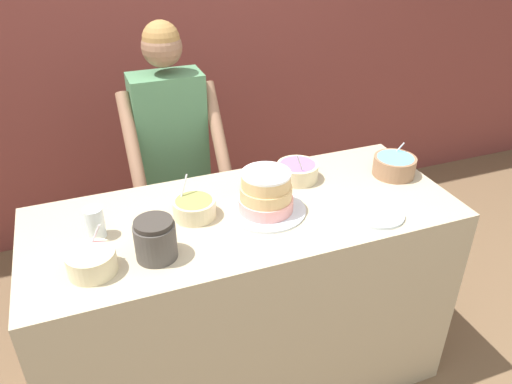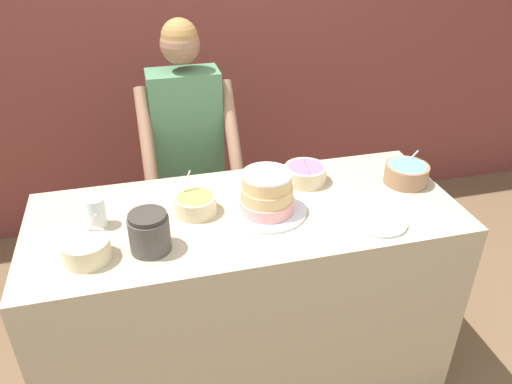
% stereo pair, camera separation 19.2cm
% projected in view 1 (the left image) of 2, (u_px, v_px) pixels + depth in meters
% --- Properties ---
extents(wall_back, '(10.00, 0.05, 2.60)m').
position_uv_depth(wall_back, '(160.00, 36.00, 3.04)').
color(wall_back, brown).
rests_on(wall_back, ground_plane).
extents(counter, '(1.72, 0.71, 0.95)m').
position_uv_depth(counter, '(247.00, 300.00, 2.23)').
color(counter, tan).
rests_on(counter, ground_plane).
extents(person_baker, '(0.48, 0.43, 1.56)m').
position_uv_depth(person_baker, '(171.00, 145.00, 2.52)').
color(person_baker, '#2D2D38').
rests_on(person_baker, ground_plane).
extents(cake, '(0.32, 0.32, 0.17)m').
position_uv_depth(cake, '(266.00, 194.00, 1.96)').
color(cake, silver).
rests_on(cake, counter).
extents(frosting_bowl_blue, '(0.19, 0.19, 0.13)m').
position_uv_depth(frosting_bowl_blue, '(394.00, 165.00, 2.24)').
color(frosting_bowl_blue, '#936B4C').
rests_on(frosting_bowl_blue, counter).
extents(frosting_bowl_purple, '(0.18, 0.18, 0.15)m').
position_uv_depth(frosting_bowl_purple, '(297.00, 171.00, 2.20)').
color(frosting_bowl_purple, beige).
rests_on(frosting_bowl_purple, counter).
extents(frosting_bowl_olive, '(0.17, 0.17, 0.15)m').
position_uv_depth(frosting_bowl_olive, '(194.00, 207.00, 1.95)').
color(frosting_bowl_olive, beige).
rests_on(frosting_bowl_olive, counter).
extents(frosting_bowl_pink, '(0.16, 0.16, 0.15)m').
position_uv_depth(frosting_bowl_pink, '(91.00, 261.00, 1.65)').
color(frosting_bowl_pink, beige).
rests_on(frosting_bowl_pink, counter).
extents(drinking_glass, '(0.07, 0.07, 0.12)m').
position_uv_depth(drinking_glass, '(95.00, 223.00, 1.82)').
color(drinking_glass, silver).
rests_on(drinking_glass, counter).
extents(ceramic_plate, '(0.21, 0.21, 0.01)m').
position_uv_depth(ceramic_plate, '(377.00, 214.00, 1.97)').
color(ceramic_plate, silver).
rests_on(ceramic_plate, counter).
extents(stoneware_jar, '(0.15, 0.15, 0.15)m').
position_uv_depth(stoneware_jar, '(155.00, 239.00, 1.71)').
color(stoneware_jar, '#4C4742').
rests_on(stoneware_jar, counter).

